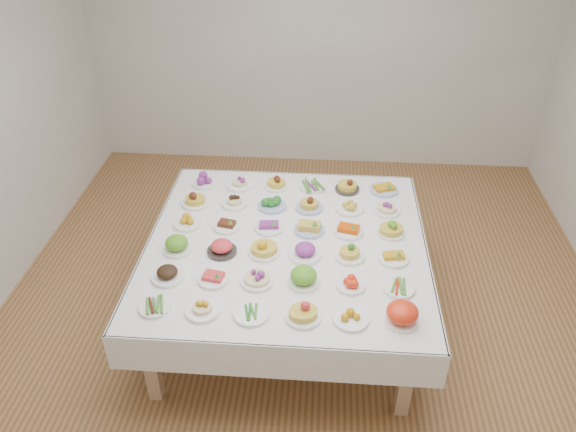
# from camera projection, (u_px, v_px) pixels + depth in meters

# --- Properties ---
(room_envelope) EXTENTS (5.02, 5.02, 2.81)m
(room_envelope) POSITION_uv_depth(u_px,v_px,m) (309.00, 94.00, 3.65)
(room_envelope) COLOR #9C6C41
(room_envelope) RESTS_ON ground
(display_table) EXTENTS (2.06, 2.06, 0.75)m
(display_table) POSITION_uv_depth(u_px,v_px,m) (286.00, 250.00, 4.16)
(display_table) COLOR white
(display_table) RESTS_ON ground
(dish_0) EXTENTS (0.20, 0.20, 0.05)m
(dish_0) POSITION_uv_depth(u_px,v_px,m) (155.00, 306.00, 3.53)
(dish_0) COLOR white
(dish_0) RESTS_ON display_table
(dish_1) EXTENTS (0.22, 0.22, 0.10)m
(dish_1) POSITION_uv_depth(u_px,v_px,m) (202.00, 307.00, 3.49)
(dish_1) COLOR white
(dish_1) RESTS_ON display_table
(dish_2) EXTENTS (0.22, 0.22, 0.05)m
(dish_2) POSITION_uv_depth(u_px,v_px,m) (251.00, 313.00, 3.48)
(dish_2) COLOR white
(dish_2) RESTS_ON display_table
(dish_3) EXTENTS (0.22, 0.22, 0.14)m
(dish_3) POSITION_uv_depth(u_px,v_px,m) (303.00, 310.00, 3.43)
(dish_3) COLOR white
(dish_3) RESTS_ON display_table
(dish_4) EXTENTS (0.22, 0.22, 0.09)m
(dish_4) POSITION_uv_depth(u_px,v_px,m) (351.00, 316.00, 3.44)
(dish_4) COLOR white
(dish_4) RESTS_ON display_table
(dish_5) EXTENTS (0.23, 0.23, 0.13)m
(dish_5) POSITION_uv_depth(u_px,v_px,m) (402.00, 314.00, 3.41)
(dish_5) COLOR white
(dish_5) RESTS_ON display_table
(dish_6) EXTENTS (0.22, 0.22, 0.12)m
(dish_6) POSITION_uv_depth(u_px,v_px,m) (167.00, 272.00, 3.76)
(dish_6) COLOR white
(dish_6) RESTS_ON display_table
(dish_7) EXTENTS (0.21, 0.21, 0.09)m
(dish_7) POSITION_uv_depth(u_px,v_px,m) (213.00, 276.00, 3.75)
(dish_7) COLOR white
(dish_7) RESTS_ON display_table
(dish_8) EXTENTS (0.24, 0.24, 0.13)m
(dish_8) POSITION_uv_depth(u_px,v_px,m) (257.00, 275.00, 3.71)
(dish_8) COLOR white
(dish_8) RESTS_ON display_table
(dish_9) EXTENTS (0.21, 0.21, 0.12)m
(dish_9) POSITION_uv_depth(u_px,v_px,m) (304.00, 277.00, 3.71)
(dish_9) COLOR white
(dish_9) RESTS_ON display_table
(dish_10) EXTENTS (0.20, 0.20, 0.08)m
(dish_10) POSITION_uv_depth(u_px,v_px,m) (351.00, 283.00, 3.70)
(dish_10) COLOR white
(dish_10) RESTS_ON display_table
(dish_11) EXTENTS (0.21, 0.21, 0.05)m
(dish_11) POSITION_uv_depth(u_px,v_px,m) (399.00, 287.00, 3.68)
(dish_11) COLOR white
(dish_11) RESTS_ON display_table
(dish_12) EXTENTS (0.22, 0.22, 0.13)m
(dish_12) POSITION_uv_depth(u_px,v_px,m) (177.00, 244.00, 4.00)
(dish_12) COLOR white
(dish_12) RESTS_ON display_table
(dish_13) EXTENTS (0.21, 0.21, 0.11)m
(dish_13) POSITION_uv_depth(u_px,v_px,m) (222.00, 247.00, 3.99)
(dish_13) COLOR #2C2A27
(dish_13) RESTS_ON display_table
(dish_14) EXTENTS (0.23, 0.22, 0.14)m
(dish_14) POSITION_uv_depth(u_px,v_px,m) (264.00, 246.00, 3.97)
(dish_14) COLOR white
(dish_14) RESTS_ON display_table
(dish_15) EXTENTS (0.23, 0.23, 0.13)m
(dish_15) POSITION_uv_depth(u_px,v_px,m) (305.00, 249.00, 3.95)
(dish_15) COLOR white
(dish_15) RESTS_ON display_table
(dish_16) EXTENTS (0.21, 0.21, 0.11)m
(dish_16) POSITION_uv_depth(u_px,v_px,m) (350.00, 252.00, 3.94)
(dish_16) COLOR white
(dish_16) RESTS_ON display_table
(dish_17) EXTENTS (0.21, 0.21, 0.09)m
(dish_17) POSITION_uv_depth(u_px,v_px,m) (394.00, 256.00, 3.93)
(dish_17) COLOR white
(dish_17) RESTS_ON display_table
(dish_18) EXTENTS (0.21, 0.21, 0.09)m
(dish_18) POSITION_uv_depth(u_px,v_px,m) (187.00, 221.00, 4.28)
(dish_18) COLOR white
(dish_18) RESTS_ON display_table
(dish_19) EXTENTS (0.21, 0.21, 0.08)m
(dish_19) POSITION_uv_depth(u_px,v_px,m) (227.00, 224.00, 4.26)
(dish_19) COLOR white
(dish_19) RESTS_ON display_table
(dish_20) EXTENTS (0.21, 0.21, 0.09)m
(dish_20) POSITION_uv_depth(u_px,v_px,m) (269.00, 225.00, 4.24)
(dish_20) COLOR white
(dish_20) RESTS_ON display_table
(dish_21) EXTENTS (0.22, 0.22, 0.11)m
(dish_21) POSITION_uv_depth(u_px,v_px,m) (309.00, 226.00, 4.21)
(dish_21) COLOR #4C66B2
(dish_21) RESTS_ON display_table
(dish_22) EXTENTS (0.22, 0.22, 0.09)m
(dish_22) POSITION_uv_depth(u_px,v_px,m) (349.00, 229.00, 4.20)
(dish_22) COLOR white
(dish_22) RESTS_ON display_table
(dish_23) EXTENTS (0.20, 0.20, 0.13)m
(dish_23) POSITION_uv_depth(u_px,v_px,m) (391.00, 228.00, 4.17)
(dish_23) COLOR white
(dish_23) RESTS_ON display_table
(dish_24) EXTENTS (0.22, 0.22, 0.13)m
(dish_24) POSITION_uv_depth(u_px,v_px,m) (195.00, 198.00, 4.51)
(dish_24) COLOR white
(dish_24) RESTS_ON display_table
(dish_25) EXTENTS (0.20, 0.20, 0.10)m
(dish_25) POSITION_uv_depth(u_px,v_px,m) (235.00, 201.00, 4.51)
(dish_25) COLOR white
(dish_25) RESTS_ON display_table
(dish_26) EXTENTS (0.22, 0.22, 0.10)m
(dish_26) POSITION_uv_depth(u_px,v_px,m) (272.00, 202.00, 4.48)
(dish_26) COLOR #4C66B2
(dish_26) RESTS_ON display_table
(dish_27) EXTENTS (0.21, 0.21, 0.11)m
(dish_27) POSITION_uv_depth(u_px,v_px,m) (309.00, 204.00, 4.46)
(dish_27) COLOR #4C66B2
(dish_27) RESTS_ON display_table
(dish_28) EXTENTS (0.22, 0.22, 0.09)m
(dish_28) POSITION_uv_depth(u_px,v_px,m) (349.00, 206.00, 4.45)
(dish_28) COLOR white
(dish_28) RESTS_ON display_table
(dish_29) EXTENTS (0.21, 0.21, 0.10)m
(dish_29) POSITION_uv_depth(u_px,v_px,m) (387.00, 207.00, 4.43)
(dish_29) COLOR white
(dish_29) RESTS_ON display_table
(dish_30) EXTENTS (0.22, 0.22, 0.11)m
(dish_30) POSITION_uv_depth(u_px,v_px,m) (205.00, 179.00, 4.78)
(dish_30) COLOR white
(dish_30) RESTS_ON display_table
(dish_31) EXTENTS (0.23, 0.23, 0.11)m
(dish_31) POSITION_uv_depth(u_px,v_px,m) (240.00, 182.00, 4.75)
(dish_31) COLOR white
(dish_31) RESTS_ON display_table
(dish_32) EXTENTS (0.19, 0.19, 0.11)m
(dish_32) POSITION_uv_depth(u_px,v_px,m) (276.00, 182.00, 4.73)
(dish_32) COLOR white
(dish_32) RESTS_ON display_table
(dish_33) EXTENTS (0.22, 0.20, 0.05)m
(dish_33) POSITION_uv_depth(u_px,v_px,m) (312.00, 186.00, 4.73)
(dish_33) COLOR white
(dish_33) RESTS_ON display_table
(dish_34) EXTENTS (0.20, 0.20, 0.12)m
(dish_34) POSITION_uv_depth(u_px,v_px,m) (347.00, 185.00, 4.69)
(dish_34) COLOR #2C2A27
(dish_34) RESTS_ON display_table
(dish_35) EXTENTS (0.23, 0.23, 0.10)m
(dish_35) POSITION_uv_depth(u_px,v_px,m) (384.00, 187.00, 4.69)
(dish_35) COLOR #4C66B2
(dish_35) RESTS_ON display_table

